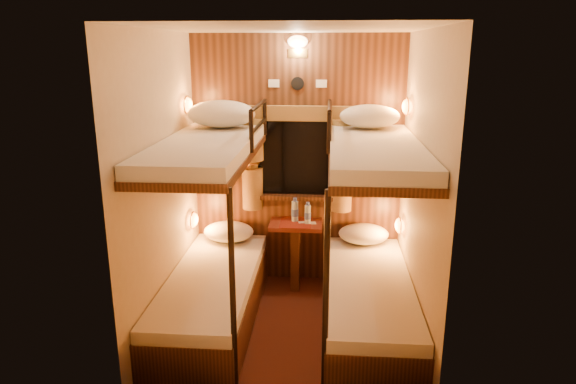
# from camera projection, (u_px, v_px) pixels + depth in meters

# --- Properties ---
(floor) EXTENTS (2.10, 2.10, 0.00)m
(floor) POSITION_uv_depth(u_px,v_px,m) (289.00, 330.00, 4.28)
(floor) COLOR #3B1410
(floor) RESTS_ON ground
(ceiling) EXTENTS (2.10, 2.10, 0.00)m
(ceiling) POSITION_uv_depth(u_px,v_px,m) (289.00, 28.00, 3.63)
(ceiling) COLOR silver
(ceiling) RESTS_ON wall_back
(wall_back) EXTENTS (2.40, 0.00, 2.40)m
(wall_back) POSITION_uv_depth(u_px,v_px,m) (297.00, 162.00, 4.96)
(wall_back) COLOR #C6B293
(wall_back) RESTS_ON floor
(wall_front) EXTENTS (2.40, 0.00, 2.40)m
(wall_front) POSITION_uv_depth(u_px,v_px,m) (275.00, 240.00, 2.95)
(wall_front) COLOR #C6B293
(wall_front) RESTS_ON floor
(wall_left) EXTENTS (0.00, 2.40, 2.40)m
(wall_left) POSITION_uv_depth(u_px,v_px,m) (162.00, 189.00, 4.03)
(wall_left) COLOR #C6B293
(wall_left) RESTS_ON floor
(wall_right) EXTENTS (0.00, 2.40, 2.40)m
(wall_right) POSITION_uv_depth(u_px,v_px,m) (421.00, 194.00, 3.88)
(wall_right) COLOR #C6B293
(wall_right) RESTS_ON floor
(back_panel) EXTENTS (2.00, 0.03, 2.40)m
(back_panel) POSITION_uv_depth(u_px,v_px,m) (297.00, 163.00, 4.95)
(back_panel) COLOR #331B0E
(back_panel) RESTS_ON floor
(bunk_left) EXTENTS (0.72, 1.90, 1.82)m
(bunk_left) POSITION_uv_depth(u_px,v_px,m) (212.00, 262.00, 4.24)
(bunk_left) COLOR #331B0E
(bunk_left) RESTS_ON floor
(bunk_right) EXTENTS (0.72, 1.90, 1.82)m
(bunk_right) POSITION_uv_depth(u_px,v_px,m) (369.00, 267.00, 4.14)
(bunk_right) COLOR #331B0E
(bunk_right) RESTS_ON floor
(window) EXTENTS (1.00, 0.12, 0.79)m
(window) POSITION_uv_depth(u_px,v_px,m) (297.00, 165.00, 4.92)
(window) COLOR black
(window) RESTS_ON back_panel
(curtains) EXTENTS (1.10, 0.22, 1.00)m
(curtains) POSITION_uv_depth(u_px,v_px,m) (297.00, 157.00, 4.87)
(curtains) COLOR brown
(curtains) RESTS_ON back_panel
(back_fixtures) EXTENTS (0.54, 0.09, 0.48)m
(back_fixtures) POSITION_uv_depth(u_px,v_px,m) (298.00, 50.00, 4.63)
(back_fixtures) COLOR black
(back_fixtures) RESTS_ON back_panel
(reading_lamps) EXTENTS (2.00, 0.20, 1.25)m
(reading_lamps) POSITION_uv_depth(u_px,v_px,m) (295.00, 166.00, 4.62)
(reading_lamps) COLOR orange
(reading_lamps) RESTS_ON wall_left
(table) EXTENTS (0.50, 0.34, 0.66)m
(table) POSITION_uv_depth(u_px,v_px,m) (296.00, 246.00, 4.98)
(table) COLOR maroon
(table) RESTS_ON floor
(bottle_left) EXTENTS (0.07, 0.07, 0.24)m
(bottle_left) POSITION_uv_depth(u_px,v_px,m) (295.00, 211.00, 4.93)
(bottle_left) COLOR #99BFE5
(bottle_left) RESTS_ON table
(bottle_right) EXTENTS (0.06, 0.06, 0.21)m
(bottle_right) POSITION_uv_depth(u_px,v_px,m) (308.00, 214.00, 4.87)
(bottle_right) COLOR #99BFE5
(bottle_right) RESTS_ON table
(sachet_a) EXTENTS (0.10, 0.08, 0.01)m
(sachet_a) POSITION_uv_depth(u_px,v_px,m) (311.00, 223.00, 4.90)
(sachet_a) COLOR silver
(sachet_a) RESTS_ON table
(sachet_b) EXTENTS (0.09, 0.07, 0.01)m
(sachet_b) POSITION_uv_depth(u_px,v_px,m) (303.00, 223.00, 4.91)
(sachet_b) COLOR silver
(sachet_b) RESTS_ON table
(pillow_lower_left) EXTENTS (0.48, 0.35, 0.19)m
(pillow_lower_left) POSITION_uv_depth(u_px,v_px,m) (229.00, 232.00, 4.96)
(pillow_lower_left) COLOR white
(pillow_lower_left) RESTS_ON bunk_left
(pillow_lower_right) EXTENTS (0.48, 0.34, 0.19)m
(pillow_lower_right) POSITION_uv_depth(u_px,v_px,m) (364.00, 234.00, 4.91)
(pillow_lower_right) COLOR white
(pillow_lower_right) RESTS_ON bunk_right
(pillow_upper_left) EXTENTS (0.61, 0.43, 0.24)m
(pillow_upper_left) POSITION_uv_depth(u_px,v_px,m) (221.00, 114.00, 4.51)
(pillow_upper_left) COLOR white
(pillow_upper_left) RESTS_ON bunk_left
(pillow_upper_right) EXTENTS (0.52, 0.37, 0.21)m
(pillow_upper_right) POSITION_uv_depth(u_px,v_px,m) (370.00, 116.00, 4.47)
(pillow_upper_right) COLOR white
(pillow_upper_right) RESTS_ON bunk_right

